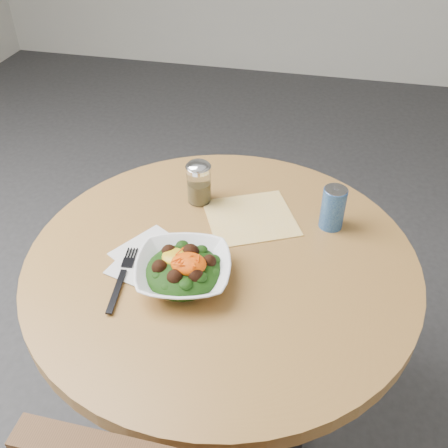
{
  "coord_description": "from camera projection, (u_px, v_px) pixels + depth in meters",
  "views": [
    {
      "loc": [
        0.2,
        -0.83,
        1.52
      ],
      "look_at": [
        -0.0,
        0.04,
        0.81
      ],
      "focal_mm": 40.0,
      "sensor_mm": 36.0,
      "label": 1
    }
  ],
  "objects": [
    {
      "name": "ground",
      "position": [
        222.0,
        427.0,
        1.62
      ],
      "size": [
        6.0,
        6.0,
        0.0
      ],
      "primitive_type": "plane",
      "color": "#2E2E30",
      "rests_on": "ground"
    },
    {
      "name": "table",
      "position": [
        222.0,
        313.0,
        1.27
      ],
      "size": [
        0.9,
        0.9,
        0.75
      ],
      "color": "black",
      "rests_on": "ground"
    },
    {
      "name": "cloth_napkin",
      "position": [
        250.0,
        218.0,
        1.26
      ],
      "size": [
        0.28,
        0.27,
        0.0
      ],
      "primitive_type": "cube",
      "rotation": [
        0.0,
        0.0,
        0.45
      ],
      "color": "orange",
      "rests_on": "table"
    },
    {
      "name": "paper_napkins",
      "position": [
        151.0,
        258.0,
        1.14
      ],
      "size": [
        0.2,
        0.23,
        0.0
      ],
      "color": "silver",
      "rests_on": "table"
    },
    {
      "name": "salad_bowl",
      "position": [
        183.0,
        270.0,
        1.07
      ],
      "size": [
        0.24,
        0.24,
        0.08
      ],
      "color": "white",
      "rests_on": "table"
    },
    {
      "name": "fork",
      "position": [
        122.0,
        277.0,
        1.09
      ],
      "size": [
        0.04,
        0.2,
        0.0
      ],
      "color": "black",
      "rests_on": "table"
    },
    {
      "name": "spice_shaker",
      "position": [
        199.0,
        182.0,
        1.28
      ],
      "size": [
        0.07,
        0.07,
        0.12
      ],
      "color": "silver",
      "rests_on": "table"
    },
    {
      "name": "beverage_can",
      "position": [
        333.0,
        208.0,
        1.2
      ],
      "size": [
        0.06,
        0.06,
        0.11
      ],
      "color": "navy",
      "rests_on": "table"
    }
  ]
}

